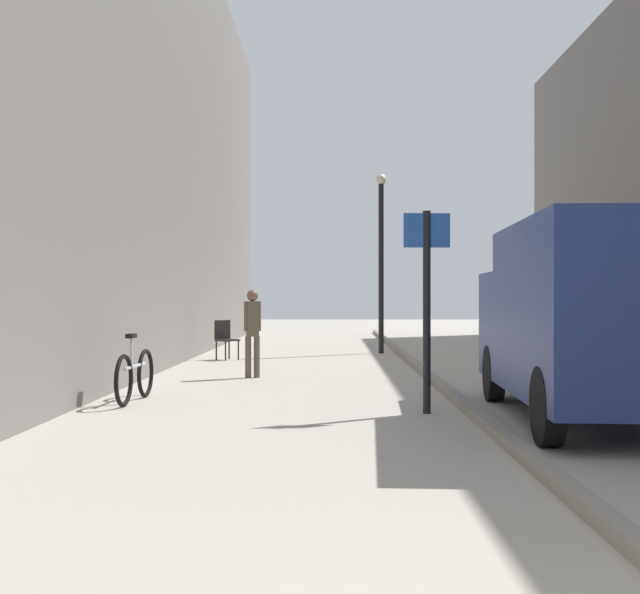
# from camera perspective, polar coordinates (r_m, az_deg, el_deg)

# --- Properties ---
(ground_plane) EXTENTS (80.00, 80.00, 0.00)m
(ground_plane) POSITION_cam_1_polar(r_m,az_deg,el_deg) (13.81, 1.65, -6.21)
(ground_plane) COLOR #A8A093
(building_facade_left) EXTENTS (3.77, 40.00, 11.00)m
(building_facade_left) POSITION_cam_1_polar(r_m,az_deg,el_deg) (15.25, -20.24, 15.23)
(building_facade_left) COLOR slate
(building_facade_left) RESTS_ON ground_plane
(kerb_strip) EXTENTS (0.16, 40.00, 0.12)m
(kerb_strip) POSITION_cam_1_polar(r_m,az_deg,el_deg) (13.91, 8.20, -5.92)
(kerb_strip) COLOR gray
(kerb_strip) RESTS_ON ground_plane
(pedestrian_main_foreground) EXTENTS (0.31, 0.23, 1.63)m
(pedestrian_main_foreground) POSITION_cam_1_polar(r_m,az_deg,el_deg) (15.00, -4.78, -2.12)
(pedestrian_main_foreground) COLOR brown
(pedestrian_main_foreground) RESTS_ON ground_plane
(delivery_van) EXTENTS (2.15, 5.17, 2.35)m
(delivery_van) POSITION_cam_1_polar(r_m,az_deg,el_deg) (10.25, 18.43, -1.30)
(delivery_van) COLOR navy
(delivery_van) RESTS_ON ground_plane
(street_sign_post) EXTENTS (0.60, 0.10, 2.60)m
(street_sign_post) POSITION_cam_1_polar(r_m,az_deg,el_deg) (10.45, 7.54, 0.28)
(street_sign_post) COLOR black
(street_sign_post) RESTS_ON ground_plane
(lamp_post) EXTENTS (0.28, 0.28, 4.76)m
(lamp_post) POSITION_cam_1_polar(r_m,az_deg,el_deg) (21.55, 4.33, 3.27)
(lamp_post) COLOR black
(lamp_post) RESTS_ON ground_plane
(bicycle_leaning) EXTENTS (0.15, 1.77, 0.98)m
(bicycle_leaning) POSITION_cam_1_polar(r_m,az_deg,el_deg) (11.84, -12.92, -5.40)
(bicycle_leaning) COLOR black
(bicycle_leaning) RESTS_ON ground_plane
(cafe_chair_near_window) EXTENTS (0.62, 0.62, 0.94)m
(cafe_chair_near_window) POSITION_cam_1_polar(r_m,az_deg,el_deg) (19.41, -6.70, -2.80)
(cafe_chair_near_window) COLOR black
(cafe_chair_near_window) RESTS_ON ground_plane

